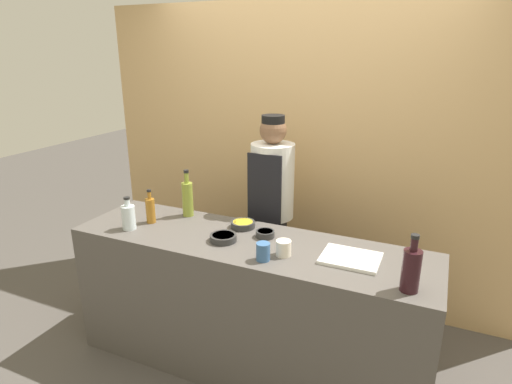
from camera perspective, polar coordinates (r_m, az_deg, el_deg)
ground_plane at (r=3.15m, az=-1.02°, el=-21.77°), size 14.00×14.00×0.00m
cabinet_wall at (r=3.53m, az=6.55°, el=4.67°), size 3.53×0.18×2.40m
counter at (r=2.88m, az=-1.07°, el=-14.80°), size 2.28×0.63×0.91m
sauce_bowl_yellow at (r=2.84m, az=-1.76°, el=-4.30°), size 0.16×0.16×0.04m
sauce_bowl_red at (r=2.70m, az=1.23°, el=-5.56°), size 0.12×0.12×0.04m
sauce_bowl_purple at (r=2.65m, az=-4.39°, el=-6.06°), size 0.17×0.17×0.04m
cutting_board at (r=2.48m, az=12.50°, el=-8.62°), size 0.32×0.25×0.02m
bottle_amber at (r=2.98m, az=-13.92°, el=-2.33°), size 0.06×0.06×0.23m
bottle_oil at (r=3.04m, az=-9.12°, el=-0.79°), size 0.08×0.08×0.34m
bottle_clear at (r=2.92m, az=-16.64°, el=-3.15°), size 0.09×0.09×0.22m
bottle_wine at (r=2.22m, az=19.98°, el=-9.65°), size 0.09×0.09×0.30m
cup_blue at (r=2.40m, az=0.95°, el=-7.96°), size 0.08×0.08×0.10m
cup_cream at (r=2.46m, az=3.70°, el=-7.47°), size 0.09×0.09×0.09m
chef_center at (r=3.19m, az=2.13°, el=-2.84°), size 0.32×0.32×1.60m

